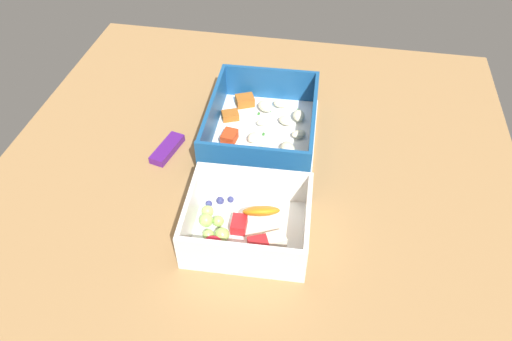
% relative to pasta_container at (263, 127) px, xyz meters
% --- Properties ---
extents(table_surface, '(0.80, 0.80, 0.02)m').
position_rel_pasta_container_xyz_m(table_surface, '(-0.08, -0.00, -0.03)').
color(table_surface, '#9E7547').
rests_on(table_surface, ground).
extents(pasta_container, '(0.21, 0.17, 0.07)m').
position_rel_pasta_container_xyz_m(pasta_container, '(0.00, 0.00, 0.00)').
color(pasta_container, white).
rests_on(pasta_container, table_surface).
extents(fruit_bowl, '(0.14, 0.17, 0.06)m').
position_rel_pasta_container_xyz_m(fruit_bowl, '(-0.20, -0.01, 0.00)').
color(fruit_bowl, white).
rests_on(fruit_bowl, table_surface).
extents(candy_bar, '(0.07, 0.04, 0.01)m').
position_rel_pasta_container_xyz_m(candy_bar, '(-0.06, 0.14, -0.01)').
color(candy_bar, '#51197A').
rests_on(candy_bar, table_surface).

